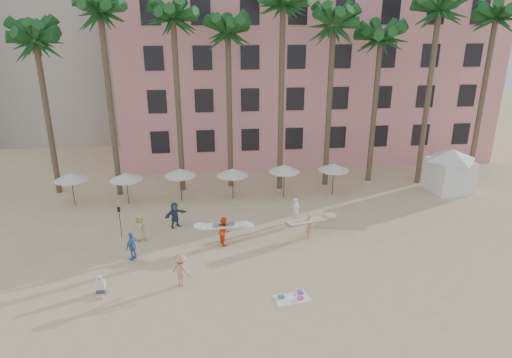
{
  "coord_description": "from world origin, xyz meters",
  "views": [
    {
      "loc": [
        -2.79,
        -20.57,
        13.8
      ],
      "look_at": [
        0.1,
        6.0,
        4.0
      ],
      "focal_mm": 32.0,
      "sensor_mm": 36.0,
      "label": 1
    }
  ],
  "objects": [
    {
      "name": "pink_hotel",
      "position": [
        7.0,
        26.0,
        8.0
      ],
      "size": [
        35.0,
        14.0,
        16.0
      ],
      "primitive_type": "cube",
      "color": "pink",
      "rests_on": "ground"
    },
    {
      "name": "beachgoers",
      "position": [
        -4.93,
        5.01,
        0.9
      ],
      "size": [
        11.4,
        8.51,
        1.84
      ],
      "color": "white",
      "rests_on": "ground"
    },
    {
      "name": "carrier_yellow",
      "position": [
        3.54,
        5.5,
        0.98
      ],
      "size": [
        3.38,
        2.03,
        1.7
      ],
      "color": "tan",
      "rests_on": "ground"
    },
    {
      "name": "ground",
      "position": [
        0.0,
        0.0,
        0.0
      ],
      "size": [
        120.0,
        120.0,
        0.0
      ],
      "primitive_type": "plane",
      "color": "#D1B789",
      "rests_on": "ground"
    },
    {
      "name": "umbrella_row",
      "position": [
        -3.0,
        12.5,
        2.33
      ],
      "size": [
        22.5,
        2.7,
        2.73
      ],
      "color": "#332B23",
      "rests_on": "ground"
    },
    {
      "name": "carrier_white",
      "position": [
        -2.01,
        5.21,
        0.98
      ],
      "size": [
        3.08,
        1.06,
        1.83
      ],
      "color": "#FF471A",
      "rests_on": "ground"
    },
    {
      "name": "paddle",
      "position": [
        -8.58,
        6.65,
        1.41
      ],
      "size": [
        0.18,
        0.04,
        2.23
      ],
      "color": "black",
      "rests_on": "ground"
    },
    {
      "name": "palm_row",
      "position": [
        0.51,
        15.0,
        12.97
      ],
      "size": [
        44.4,
        5.4,
        16.3
      ],
      "color": "brown",
      "rests_on": "ground"
    },
    {
      "name": "seated_man",
      "position": [
        -8.62,
        0.43,
        0.35
      ],
      "size": [
        0.44,
        0.78,
        1.01
      ],
      "color": "#3F3F4C",
      "rests_on": "ground"
    },
    {
      "name": "beach_towel",
      "position": [
        1.22,
        -1.02,
        0.03
      ],
      "size": [
        1.96,
        1.32,
        0.14
      ],
      "color": "white",
      "rests_on": "ground"
    },
    {
      "name": "cabana",
      "position": [
        16.65,
        12.51,
        2.07
      ],
      "size": [
        5.02,
        5.02,
        3.5
      ],
      "color": "white",
      "rests_on": "ground"
    }
  ]
}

